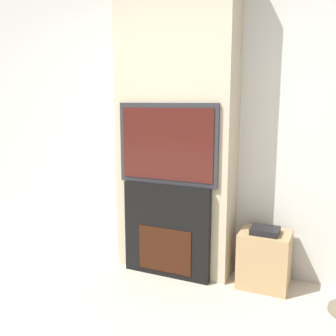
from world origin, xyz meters
name	(u,v)px	position (x,y,z in m)	size (l,w,h in m)	color
wall_back	(185,119)	(0.00, 2.03, 1.35)	(6.00, 0.06, 2.70)	silver
chimney_breast	(176,120)	(0.00, 1.82, 1.35)	(1.04, 0.35, 2.70)	beige
fireplace	(168,230)	(0.00, 1.65, 0.41)	(0.79, 0.15, 0.82)	black
television	(168,144)	(0.00, 1.65, 1.16)	(0.89, 0.07, 0.68)	#2D2D33
media_stand	(264,258)	(0.81, 1.78, 0.24)	(0.40, 0.34, 0.51)	tan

